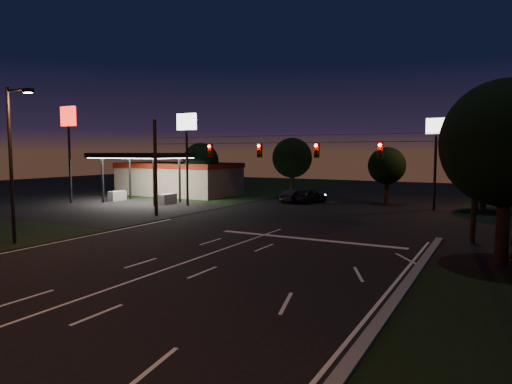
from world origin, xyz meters
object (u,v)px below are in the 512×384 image
Objects in this scene: tree_right_near at (507,145)px; car_oncoming_b at (293,196)px; utility_pole_right at (472,243)px; car_oncoming_a at (310,196)px.

tree_right_near reaches higher than car_oncoming_b.
car_oncoming_b is at bearing 140.47° from utility_pole_right.
car_oncoming_b is at bearing 23.60° from car_oncoming_a.
car_oncoming_a is (-16.32, 15.28, 0.74)m from utility_pole_right.
car_oncoming_b is (-18.14, 14.97, 0.67)m from utility_pole_right.
tree_right_near reaches higher than car_oncoming_a.
utility_pole_right reaches higher than car_oncoming_b.
tree_right_near is at bearing 145.26° from car_oncoming_a.
utility_pole_right is 1.03× the size of tree_right_near.
car_oncoming_a is at bearing 131.58° from tree_right_near.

